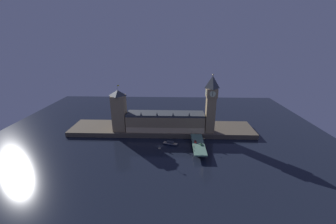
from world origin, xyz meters
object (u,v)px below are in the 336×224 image
Objects in this scene: street_lamp_mid at (204,140)px; street_lamp_near at (194,147)px; pedestrian_near_rail at (194,147)px; street_lamp_far at (192,133)px; pedestrian_far_rail at (192,139)px; car_northbound_lead at (195,142)px; boat_upstream at (170,143)px; victoria_tower at (119,110)px; car_southbound_lead at (201,144)px; pedestrian_mid_walk at (204,143)px; clock_tower at (211,103)px.

street_lamp_near is at bearing -128.11° from street_lamp_mid.
street_lamp_far is (-0.40, 23.36, 3.59)m from pedestrian_near_rail.
street_lamp_near reaches higher than pedestrian_far_rail.
street_lamp_far is (-0.40, 7.48, 3.60)m from pedestrian_far_rail.
street_lamp_mid is at bearing -17.74° from car_northbound_lead.
street_lamp_mid is 0.33× the size of boat_upstream.
victoria_tower reaches higher than car_northbound_lead.
victoria_tower reaches higher than car_southbound_lead.
boat_upstream is at bearing -164.91° from street_lamp_far.
car_southbound_lead is 2.63× the size of pedestrian_mid_walk.
street_lamp_far is 0.41× the size of boat_upstream.
street_lamp_far is at bearing 104.41° from car_northbound_lead.
boat_upstream is (-34.05, 8.47, -5.87)m from pedestrian_mid_walk.
victoria_tower is at bearing 156.95° from boat_upstream.
street_lamp_near is at bearing -93.76° from pedestrian_near_rail.
pedestrian_far_rail is 0.10× the size of boat_upstream.
pedestrian_far_rail is at bearing 120.66° from car_northbound_lead.
street_lamp_far is (-11.54, 14.72, 0.87)m from street_lamp_mid.
pedestrian_far_rail reaches higher than car_southbound_lead.
clock_tower is 59.34m from street_lamp_near.
street_lamp_mid is at bearing -33.00° from pedestrian_far_rail.
street_lamp_mid reaches higher than pedestrian_near_rail.
clock_tower reaches higher than pedestrian_far_rail.
victoria_tower reaches higher than pedestrian_near_rail.
boat_upstream is at bearing -23.05° from victoria_tower.
pedestrian_near_rail is 1.02× the size of pedestrian_far_rail.
pedestrian_mid_walk is at bearing 45.46° from car_southbound_lead.
street_lamp_far is at bearing -141.97° from clock_tower.
street_lamp_near reaches higher than street_lamp_mid.
car_southbound_lead is at bearing -44.96° from car_northbound_lead.
victoria_tower is 101.95m from pedestrian_mid_walk.
pedestrian_far_rail reaches higher than boat_upstream.
street_lamp_far is (82.43, -19.15, -18.65)m from victoria_tower.
pedestrian_far_rail is at bearing 90.00° from pedestrian_near_rail.
street_lamp_far reaches higher than street_lamp_mid.
clock_tower is at bearing 65.08° from street_lamp_near.
pedestrian_near_rail reaches higher than boat_upstream.
victoria_tower is at bearing 158.11° from car_southbound_lead.
boat_upstream is (-23.31, 17.18, -5.91)m from pedestrian_near_rail.
car_northbound_lead is 9.35m from street_lamp_mid.
pedestrian_far_rail is (-10.74, 7.17, 0.02)m from pedestrian_mid_walk.
clock_tower reaches higher than pedestrian_mid_walk.
victoria_tower is (-103.91, 2.34, -11.04)m from clock_tower.
clock_tower is 14.52× the size of car_southbound_lead.
pedestrian_near_rail is at bearing -36.40° from boat_upstream.
street_lamp_mid is (11.54, 14.72, -0.22)m from street_lamp_near.
street_lamp_mid reaches higher than boat_upstream.
pedestrian_near_rail is 15.88m from pedestrian_far_rail.
pedestrian_near_rail is at bearing 86.24° from street_lamp_near.
clock_tower reaches higher than boat_upstream.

